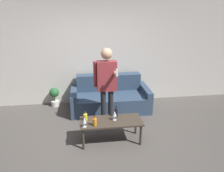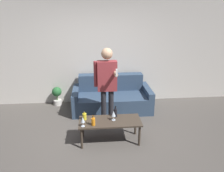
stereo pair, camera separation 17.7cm
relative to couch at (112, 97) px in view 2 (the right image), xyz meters
name	(u,v)px [view 2 (the right image)]	position (x,y,z in m)	size (l,w,h in m)	color
ground_plane	(101,150)	(-0.33, -1.70, -0.29)	(16.00, 16.00, 0.00)	#514C47
wall_back	(97,52)	(-0.33, 0.51, 1.06)	(8.00, 0.06, 2.70)	silver
couch	(112,97)	(0.00, 0.00, 0.00)	(1.90, 0.94, 0.81)	#334760
coffee_table	(110,123)	(-0.16, -1.44, 0.10)	(1.15, 0.48, 0.43)	#3D3328
bottle_orange	(93,121)	(-0.46, -1.58, 0.22)	(0.07, 0.07, 0.19)	orange
bottle_green	(84,116)	(-0.62, -1.35, 0.21)	(0.08, 0.08, 0.17)	yellow
bottle_dark	(115,113)	(-0.04, -1.29, 0.23)	(0.07, 0.07, 0.21)	black
wine_glass_near	(114,114)	(-0.09, -1.42, 0.27)	(0.08, 0.08, 0.19)	silver
wine_glass_far	(83,120)	(-0.64, -1.60, 0.27)	(0.07, 0.07, 0.18)	silver
person_standing_front	(107,81)	(-0.17, -0.85, 0.71)	(0.46, 0.42, 1.68)	#232328
potted_plant	(57,95)	(-1.39, 0.33, -0.01)	(0.24, 0.24, 0.49)	silver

